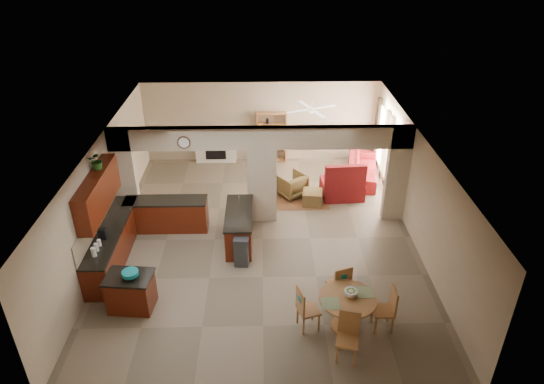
{
  "coord_description": "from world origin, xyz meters",
  "views": [
    {
      "loc": [
        0.02,
        -10.71,
        7.44
      ],
      "look_at": [
        0.26,
        0.3,
        1.27
      ],
      "focal_mm": 32.0,
      "sensor_mm": 36.0,
      "label": 1
    }
  ],
  "objects_px": {
    "kitchen_island": "(131,292)",
    "dining_table": "(347,308)",
    "sofa": "(362,168)",
    "armchair": "(292,185)"
  },
  "relations": [
    {
      "from": "kitchen_island",
      "to": "sofa",
      "type": "xyz_separation_m",
      "value": [
        6.16,
        6.03,
        -0.08
      ]
    },
    {
      "from": "kitchen_island",
      "to": "dining_table",
      "type": "xyz_separation_m",
      "value": [
        4.58,
        -0.72,
        0.1
      ]
    },
    {
      "from": "sofa",
      "to": "kitchen_island",
      "type": "bearing_deg",
      "value": 145.64
    },
    {
      "from": "kitchen_island",
      "to": "dining_table",
      "type": "height_order",
      "value": "kitchen_island"
    },
    {
      "from": "dining_table",
      "to": "armchair",
      "type": "xyz_separation_m",
      "value": [
        -0.79,
        5.65,
        -0.18
      ]
    },
    {
      "from": "dining_table",
      "to": "sofa",
      "type": "xyz_separation_m",
      "value": [
        1.59,
        6.75,
        -0.18
      ]
    },
    {
      "from": "armchair",
      "to": "dining_table",
      "type": "bearing_deg",
      "value": 61.79
    },
    {
      "from": "dining_table",
      "to": "sofa",
      "type": "height_order",
      "value": "dining_table"
    },
    {
      "from": "kitchen_island",
      "to": "dining_table",
      "type": "relative_size",
      "value": 0.89
    },
    {
      "from": "dining_table",
      "to": "sofa",
      "type": "bearing_deg",
      "value": 76.78
    }
  ]
}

